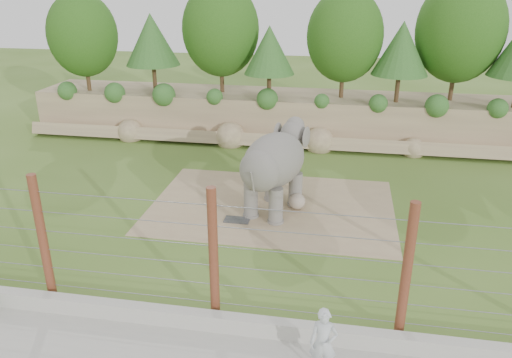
% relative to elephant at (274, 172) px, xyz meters
% --- Properties ---
extents(ground, '(90.00, 90.00, 0.00)m').
position_rel_elephant_xyz_m(ground, '(-0.62, -2.59, -1.71)').
color(ground, '#43631F').
rests_on(ground, ground).
extents(back_embankment, '(30.00, 5.52, 8.77)m').
position_rel_elephant_xyz_m(back_embankment, '(-0.03, 10.09, 2.26)').
color(back_embankment, '#897157').
rests_on(back_embankment, ground).
extents(dirt_patch, '(10.00, 7.00, 0.02)m').
position_rel_elephant_xyz_m(dirt_patch, '(-0.12, 0.41, -1.70)').
color(dirt_patch, '#A08565').
rests_on(dirt_patch, ground).
extents(drain_grate, '(1.00, 0.60, 0.03)m').
position_rel_elephant_xyz_m(drain_grate, '(-1.28, -1.14, -1.67)').
color(drain_grate, '#262628').
rests_on(drain_grate, dirt_patch).
extents(elephant, '(3.07, 4.58, 3.42)m').
position_rel_elephant_xyz_m(elephant, '(0.00, 0.00, 0.00)').
color(elephant, slate).
rests_on(elephant, ground).
extents(stone_ball, '(0.67, 0.67, 0.67)m').
position_rel_elephant_xyz_m(stone_ball, '(0.93, 0.32, -1.35)').
color(stone_ball, gray).
rests_on(stone_ball, dirt_patch).
extents(retaining_wall, '(26.00, 0.35, 0.50)m').
position_rel_elephant_xyz_m(retaining_wall, '(-0.62, -7.59, -1.46)').
color(retaining_wall, beige).
rests_on(retaining_wall, ground).
extents(barrier_fence, '(20.26, 0.26, 4.00)m').
position_rel_elephant_xyz_m(barrier_fence, '(-0.62, -7.09, 0.29)').
color(barrier_fence, '#5D2314').
rests_on(barrier_fence, ground).
extents(zookeeper, '(0.67, 0.44, 1.82)m').
position_rel_elephant_xyz_m(zookeeper, '(2.44, -8.73, -0.79)').
color(zookeeper, '#AAAEB3').
rests_on(zookeeper, walkway).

